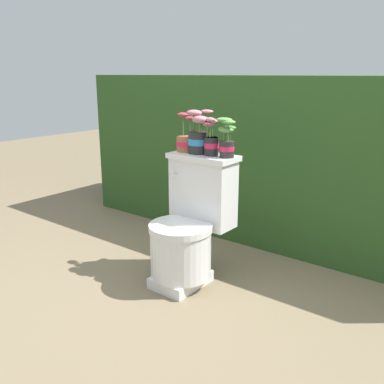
# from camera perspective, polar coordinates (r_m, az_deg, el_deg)

# --- Properties ---
(ground_plane) EXTENTS (12.00, 12.00, 0.00)m
(ground_plane) POSITION_cam_1_polar(r_m,az_deg,el_deg) (2.53, -1.32, -12.53)
(ground_plane) COLOR #75664C
(hedge_backdrop) EXTENTS (3.13, 1.09, 1.18)m
(hedge_backdrop) POSITION_cam_1_polar(r_m,az_deg,el_deg) (3.40, 12.71, 4.97)
(hedge_backdrop) COLOR #284C1E
(hedge_backdrop) RESTS_ON ground
(toilet) EXTENTS (0.40, 0.49, 0.74)m
(toilet) POSITION_cam_1_polar(r_m,az_deg,el_deg) (2.48, -0.29, -4.68)
(toilet) COLOR silver
(toilet) RESTS_ON ground
(potted_plant_left) EXTENTS (0.14, 0.12, 0.23)m
(potted_plant_left) POSITION_cam_1_polar(r_m,az_deg,el_deg) (2.56, -0.75, 6.87)
(potted_plant_left) COLOR #9E5638
(potted_plant_left) RESTS_ON toilet
(potted_plant_midleft) EXTENTS (0.15, 0.14, 0.25)m
(potted_plant_midleft) POSITION_cam_1_polar(r_m,az_deg,el_deg) (2.48, 0.88, 7.54)
(potted_plant_midleft) COLOR #262628
(potted_plant_midleft) RESTS_ON toilet
(potted_plant_middle) EXTENTS (0.11, 0.08, 0.22)m
(potted_plant_middle) POSITION_cam_1_polar(r_m,az_deg,el_deg) (2.43, 2.55, 7.07)
(potted_plant_middle) COLOR #262628
(potted_plant_middle) RESTS_ON toilet
(potted_plant_midright) EXTENTS (0.12, 0.09, 0.22)m
(potted_plant_midright) POSITION_cam_1_polar(r_m,az_deg,el_deg) (2.37, 4.65, 7.08)
(potted_plant_midright) COLOR #262628
(potted_plant_midright) RESTS_ON toilet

